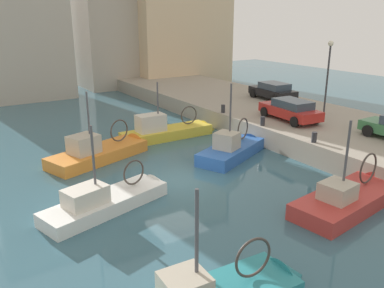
% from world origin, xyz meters
% --- Properties ---
extents(water_surface, '(80.00, 80.00, 0.00)m').
position_xyz_m(water_surface, '(0.00, 0.00, 0.00)').
color(water_surface, '#386070').
rests_on(water_surface, ground).
extents(quay_wall, '(9.00, 56.00, 1.20)m').
position_xyz_m(quay_wall, '(11.50, 0.00, 0.60)').
color(quay_wall, '#9E9384').
rests_on(quay_wall, ground).
extents(fishing_boat_orange, '(6.69, 3.85, 4.75)m').
position_xyz_m(fishing_boat_orange, '(-1.75, 4.82, 0.13)').
color(fishing_boat_orange, orange).
rests_on(fishing_boat_orange, ground).
extents(fishing_boat_yellow, '(6.80, 1.91, 4.43)m').
position_xyz_m(fishing_boat_yellow, '(3.35, 6.31, 0.17)').
color(fishing_boat_yellow, gold).
rests_on(fishing_boat_yellow, ground).
extents(fishing_boat_white, '(6.38, 3.16, 4.40)m').
position_xyz_m(fishing_boat_white, '(-3.58, -1.07, 0.12)').
color(fishing_boat_white, white).
rests_on(fishing_boat_white, ground).
extents(fishing_boat_blue, '(5.79, 3.83, 5.00)m').
position_xyz_m(fishing_boat_blue, '(4.64, 1.26, 0.12)').
color(fishing_boat_blue, '#2D60B7').
rests_on(fishing_boat_blue, ground).
extents(fishing_boat_red, '(6.38, 2.71, 4.73)m').
position_xyz_m(fishing_boat_red, '(4.88, -6.32, 0.09)').
color(fishing_boat_red, '#BC3833').
rests_on(fishing_boat_red, ground).
extents(parked_car_red, '(2.24, 4.43, 1.34)m').
position_xyz_m(parked_car_red, '(9.69, 2.02, 1.89)').
color(parked_car_red, red).
rests_on(parked_car_red, quay_wall).
extents(parked_car_black, '(2.29, 4.13, 1.34)m').
position_xyz_m(parked_car_black, '(13.39, 7.53, 1.89)').
color(parked_car_black, black).
rests_on(parked_car_black, quay_wall).
extents(mooring_bollard_south, '(0.28, 0.28, 0.55)m').
position_xyz_m(mooring_bollard_south, '(7.35, -2.00, 1.48)').
color(mooring_bollard_south, '#2D2D33').
rests_on(mooring_bollard_south, quay_wall).
extents(mooring_bollard_mid, '(0.28, 0.28, 0.55)m').
position_xyz_m(mooring_bollard_mid, '(7.35, 2.00, 1.48)').
color(mooring_bollard_mid, '#2D2D33').
rests_on(mooring_bollard_mid, quay_wall).
extents(mooring_bollard_north, '(0.28, 0.28, 0.55)m').
position_xyz_m(mooring_bollard_north, '(7.35, 6.00, 1.48)').
color(mooring_bollard_north, '#2D2D33').
rests_on(mooring_bollard_north, quay_wall).
extents(quay_streetlamp, '(0.36, 0.36, 4.83)m').
position_xyz_m(quay_streetlamp, '(13.00, 2.11, 4.45)').
color(quay_streetlamp, '#38383D').
rests_on(quay_streetlamp, quay_wall).
extents(waterfront_building_west_mid, '(11.38, 9.13, 18.37)m').
position_xyz_m(waterfront_building_west_mid, '(15.15, 26.38, 9.20)').
color(waterfront_building_west_mid, beige).
rests_on(waterfront_building_west_mid, ground).
extents(waterfront_building_east_mid, '(8.73, 7.60, 17.58)m').
position_xyz_m(waterfront_building_east_mid, '(-1.89, 25.89, 8.81)').
color(waterfront_building_east_mid, '#B2A899').
rests_on(waterfront_building_east_mid, ground).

